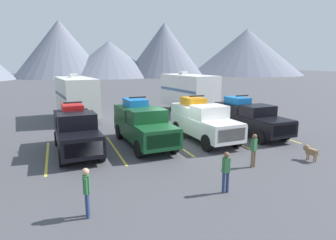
# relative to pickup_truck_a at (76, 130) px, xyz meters

# --- Properties ---
(ground_plane) EXTENTS (240.00, 240.00, 0.00)m
(ground_plane) POSITION_rel_pickup_truck_a_xyz_m (5.42, -0.94, -1.17)
(ground_plane) COLOR #47474C
(pickup_truck_a) EXTENTS (2.27, 5.47, 2.57)m
(pickup_truck_a) POSITION_rel_pickup_truck_a_xyz_m (0.00, 0.00, 0.00)
(pickup_truck_a) COLOR black
(pickup_truck_a) RESTS_ON ground
(pickup_truck_b) EXTENTS (2.39, 5.88, 2.67)m
(pickup_truck_b) POSITION_rel_pickup_truck_a_xyz_m (3.66, 0.12, 0.05)
(pickup_truck_b) COLOR #144723
(pickup_truck_b) RESTS_ON ground
(pickup_truck_c) EXTENTS (2.34, 5.49, 2.65)m
(pickup_truck_c) POSITION_rel_pickup_truck_a_xyz_m (7.30, -0.36, 0.05)
(pickup_truck_c) COLOR white
(pickup_truck_c) RESTS_ON ground
(pickup_truck_d) EXTENTS (2.33, 5.82, 2.49)m
(pickup_truck_d) POSITION_rel_pickup_truck_a_xyz_m (10.83, -0.10, -0.04)
(pickup_truck_d) COLOR black
(pickup_truck_d) RESTS_ON ground
(lot_stripe_a) EXTENTS (0.12, 5.50, 0.01)m
(lot_stripe_a) POSITION_rel_pickup_truck_a_xyz_m (-1.49, -0.39, -1.17)
(lot_stripe_a) COLOR gold
(lot_stripe_a) RESTS_ON ground
(lot_stripe_b) EXTENTS (0.12, 5.50, 0.01)m
(lot_stripe_b) POSITION_rel_pickup_truck_a_xyz_m (1.97, -0.39, -1.17)
(lot_stripe_b) COLOR gold
(lot_stripe_b) RESTS_ON ground
(lot_stripe_c) EXTENTS (0.12, 5.50, 0.01)m
(lot_stripe_c) POSITION_rel_pickup_truck_a_xyz_m (5.42, -0.39, -1.17)
(lot_stripe_c) COLOR gold
(lot_stripe_c) RESTS_ON ground
(lot_stripe_d) EXTENTS (0.12, 5.50, 0.01)m
(lot_stripe_d) POSITION_rel_pickup_truck_a_xyz_m (8.87, -0.39, -1.17)
(lot_stripe_d) COLOR gold
(lot_stripe_d) RESTS_ON ground
(lot_stripe_e) EXTENTS (0.12, 5.50, 0.01)m
(lot_stripe_e) POSITION_rel_pickup_truck_a_xyz_m (12.32, -0.39, -1.17)
(lot_stripe_e) COLOR gold
(lot_stripe_e) RESTS_ON ground
(camper_trailer_a) EXTENTS (3.12, 7.35, 3.72)m
(camper_trailer_a) POSITION_rel_pickup_truck_a_xyz_m (0.65, 8.89, 0.79)
(camper_trailer_a) COLOR silver
(camper_trailer_a) RESTS_ON ground
(camper_trailer_b) EXTENTS (3.28, 7.87, 3.80)m
(camper_trailer_b) POSITION_rel_pickup_truck_a_xyz_m (10.67, 8.94, 0.83)
(camper_trailer_b) COLOR white
(camper_trailer_b) RESTS_ON ground
(person_a) EXTENTS (0.33, 0.23, 1.55)m
(person_a) POSITION_rel_pickup_truck_a_xyz_m (7.27, -5.29, -0.28)
(person_a) COLOR #726047
(person_a) RESTS_ON ground
(person_b) EXTENTS (0.22, 0.35, 1.58)m
(person_b) POSITION_rel_pickup_truck_a_xyz_m (-0.17, -7.02, -0.26)
(person_b) COLOR navy
(person_b) RESTS_ON ground
(person_c) EXTENTS (0.34, 0.21, 1.55)m
(person_c) POSITION_rel_pickup_truck_a_xyz_m (4.69, -7.09, -0.28)
(person_c) COLOR navy
(person_c) RESTS_ON ground
(dog) EXTENTS (0.33, 0.85, 0.75)m
(dog) POSITION_rel_pickup_truck_a_xyz_m (10.38, -5.49, -0.67)
(dog) COLOR olive
(dog) RESTS_ON ground
(mountain_ridge) EXTENTS (155.22, 42.95, 16.82)m
(mountain_ridge) POSITION_rel_pickup_truck_a_xyz_m (6.46, 74.38, 6.33)
(mountain_ridge) COLOR slate
(mountain_ridge) RESTS_ON ground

